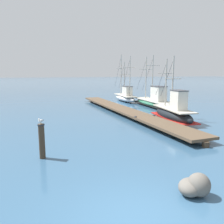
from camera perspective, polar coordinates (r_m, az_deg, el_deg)
name	(u,v)px	position (r m, az deg, el deg)	size (l,w,h in m)	color
ground_plane	(137,221)	(6.49, 6.40, -25.49)	(400.00, 400.00, 0.00)	#335675
floating_dock	(123,109)	(21.34, 2.72, 0.63)	(1.99, 21.53, 0.53)	brown
fishing_boat_0	(154,101)	(26.23, 10.53, 2.73)	(2.56, 8.45, 5.71)	#337556
fishing_boat_1	(174,112)	(18.28, 15.15, -0.12)	(2.37, 6.16, 5.03)	black
fishing_boat_3	(125,96)	(30.52, 3.33, 3.95)	(2.15, 7.63, 6.25)	silver
mooring_piling	(42,141)	(10.52, -17.16, -6.84)	(0.30, 0.30, 1.55)	#3D3023
perched_seagull	(41,121)	(10.31, -17.39, -2.09)	(0.28, 0.33, 0.27)	gold
shore_rock_near_right	(195,186)	(7.77, 19.98, -17.00)	(1.22, 1.16, 0.74)	#615C55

